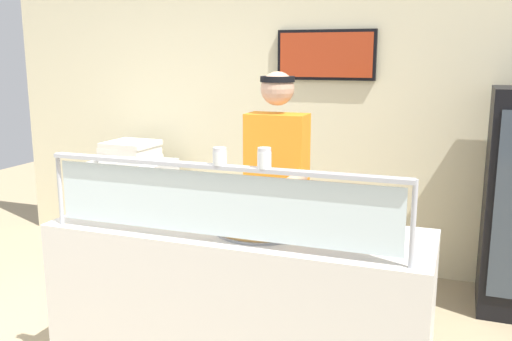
% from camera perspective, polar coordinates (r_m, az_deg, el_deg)
% --- Properties ---
extents(ground_plane, '(12.00, 12.00, 0.00)m').
position_cam_1_polar(ground_plane, '(3.96, 2.01, -16.26)').
color(ground_plane, tan).
rests_on(ground_plane, ground).
extents(shop_rear_unit, '(6.45, 0.13, 2.70)m').
position_cam_1_polar(shop_rear_unit, '(4.91, 7.44, 5.75)').
color(shop_rear_unit, beige).
rests_on(shop_rear_unit, ground).
extents(serving_counter, '(2.05, 0.68, 0.95)m').
position_cam_1_polar(serving_counter, '(3.19, -1.80, -13.96)').
color(serving_counter, silver).
rests_on(serving_counter, ground).
extents(sneeze_guard, '(1.88, 0.06, 0.40)m').
position_cam_1_polar(sneeze_guard, '(2.70, -4.13, -2.29)').
color(sneeze_guard, '#B2B5BC').
rests_on(sneeze_guard, serving_counter).
extents(pizza_tray, '(0.50, 0.50, 0.04)m').
position_cam_1_polar(pizza_tray, '(2.96, 0.54, -5.78)').
color(pizza_tray, '#9EA0A8').
rests_on(pizza_tray, serving_counter).
extents(pizza_server, '(0.14, 0.29, 0.01)m').
position_cam_1_polar(pizza_server, '(2.92, 1.23, -5.57)').
color(pizza_server, '#ADAFB7').
rests_on(pizza_server, pizza_tray).
extents(parmesan_shaker, '(0.07, 0.07, 0.08)m').
position_cam_1_polar(parmesan_shaker, '(2.66, -3.73, 1.35)').
color(parmesan_shaker, white).
rests_on(parmesan_shaker, sneeze_guard).
extents(pepper_flake_shaker, '(0.07, 0.07, 0.10)m').
position_cam_1_polar(pepper_flake_shaker, '(2.57, 0.86, 1.16)').
color(pepper_flake_shaker, white).
rests_on(pepper_flake_shaker, sneeze_guard).
extents(worker_figure, '(0.41, 0.50, 1.76)m').
position_cam_1_polar(worker_figure, '(3.57, 2.16, -2.09)').
color(worker_figure, '#23232D').
rests_on(worker_figure, ground).
extents(prep_shelf, '(0.70, 0.55, 0.91)m').
position_cam_1_polar(prep_shelf, '(5.29, -12.46, -3.91)').
color(prep_shelf, '#B7BABF').
rests_on(prep_shelf, ground).
extents(pizza_box_stack, '(0.44, 0.43, 0.18)m').
position_cam_1_polar(pizza_box_stack, '(5.17, -12.69, 1.94)').
color(pizza_box_stack, silver).
rests_on(pizza_box_stack, prep_shelf).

